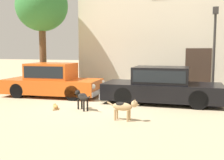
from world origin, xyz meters
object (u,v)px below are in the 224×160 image
parked_sedan_second (162,85)px  acacia_tree_left (42,7)px  stray_dog_tan (124,106)px  stray_cat (55,106)px  street_lamp (214,41)px  stray_dog_spotted (82,97)px  parked_sedan_nearest (52,80)px

parked_sedan_second → acacia_tree_left: 6.86m
stray_dog_tan → stray_cat: stray_dog_tan is taller
stray_dog_tan → street_lamp: size_ratio=0.27×
parked_sedan_second → stray_dog_spotted: bearing=-141.3°
stray_dog_spotted → street_lamp: street_lamp is taller
stray_dog_spotted → parked_sedan_second: bearing=-101.6°
parked_sedan_nearest → parked_sedan_second: parked_sedan_nearest is taller
stray_cat → street_lamp: 6.86m
stray_dog_tan → stray_cat: (-2.70, 0.83, -0.34)m
stray_dog_spotted → stray_cat: 1.04m
parked_sedan_second → stray_dog_spotted: size_ratio=5.43×
stray_dog_tan → acacia_tree_left: acacia_tree_left is taller
parked_sedan_second → stray_cat: parked_sedan_second is taller
parked_sedan_second → stray_cat: bearing=-149.3°
parked_sedan_nearest → acacia_tree_left: (-1.09, 1.05, 3.33)m
stray_dog_tan → parked_sedan_second: bearing=83.0°
stray_dog_tan → parked_sedan_nearest: bearing=148.9°
stray_dog_tan → stray_cat: 2.85m
parked_sedan_second → street_lamp: size_ratio=1.23×
stray_dog_spotted → stray_dog_tan: stray_dog_spotted is taller
parked_sedan_nearest → stray_dog_spotted: parked_sedan_nearest is taller
parked_sedan_nearest → stray_dog_tan: size_ratio=4.39×
parked_sedan_nearest → acacia_tree_left: 3.66m
stray_dog_tan → street_lamp: bearing=66.4°
stray_dog_spotted → acacia_tree_left: size_ratio=0.16×
parked_sedan_second → stray_cat: (-3.36, -2.15, -0.62)m
parked_sedan_second → stray_dog_tan: 3.06m
parked_sedan_nearest → stray_dog_spotted: 3.22m
stray_dog_spotted → acacia_tree_left: (-3.48, 3.19, 3.60)m
parked_sedan_nearest → stray_dog_spotted: bearing=-46.1°
parked_sedan_nearest → stray_cat: parked_sedan_nearest is taller
parked_sedan_nearest → parked_sedan_second: (4.78, -0.09, -0.03)m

